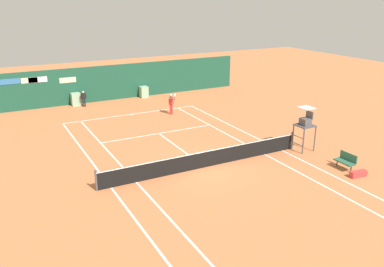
% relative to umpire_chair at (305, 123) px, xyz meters
% --- Properties ---
extents(ground_plane, '(80.00, 80.00, 0.01)m').
position_rel_umpire_chair_xyz_m(ground_plane, '(-6.49, 1.08, -1.70)').
color(ground_plane, '#C67042').
extents(tennis_net, '(12.10, 0.10, 1.07)m').
position_rel_umpire_chair_xyz_m(tennis_net, '(-6.49, 0.50, -1.19)').
color(tennis_net, '#4C4C51').
rests_on(tennis_net, ground_plane).
extents(sponsor_back_wall, '(25.00, 1.02, 3.08)m').
position_rel_umpire_chair_xyz_m(sponsor_back_wall, '(-6.53, 17.47, -0.22)').
color(sponsor_back_wall, '#194C38').
rests_on(sponsor_back_wall, ground_plane).
extents(umpire_chair, '(1.00, 1.00, 2.66)m').
position_rel_umpire_chair_xyz_m(umpire_chair, '(0.00, 0.00, 0.00)').
color(umpire_chair, '#47474C').
rests_on(umpire_chair, ground_plane).
extents(player_bench, '(0.54, 1.11, 0.88)m').
position_rel_umpire_chair_xyz_m(player_bench, '(0.04, -3.21, -1.20)').
color(player_bench, '#38383D').
rests_on(player_bench, ground_plane).
extents(equipment_bag, '(1.07, 0.40, 0.32)m').
position_rel_umpire_chair_xyz_m(equipment_bag, '(-0.07, -4.25, -1.54)').
color(equipment_bag, '#DB3838').
rests_on(equipment_bag, ground_plane).
extents(player_on_baseline, '(0.47, 0.84, 1.82)m').
position_rel_umpire_chair_xyz_m(player_on_baseline, '(-3.74, 10.71, -0.74)').
color(player_on_baseline, red).
rests_on(player_on_baseline, ground_plane).
extents(ball_kid_centre_post, '(0.44, 0.21, 1.34)m').
position_rel_umpire_chair_xyz_m(ball_kid_centre_post, '(-9.23, 16.27, -0.93)').
color(ball_kid_centre_post, black).
rests_on(ball_kid_centre_post, ground_plane).
extents(tennis_ball_mid_court, '(0.07, 0.07, 0.07)m').
position_rel_umpire_chair_xyz_m(tennis_ball_mid_court, '(-10.05, 4.93, -1.67)').
color(tennis_ball_mid_court, '#CCE033').
rests_on(tennis_ball_mid_court, ground_plane).
extents(tennis_ball_by_sideline, '(0.07, 0.07, 0.07)m').
position_rel_umpire_chair_xyz_m(tennis_ball_by_sideline, '(-5.41, 3.32, -1.67)').
color(tennis_ball_by_sideline, '#CCE033').
rests_on(tennis_ball_by_sideline, ground_plane).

